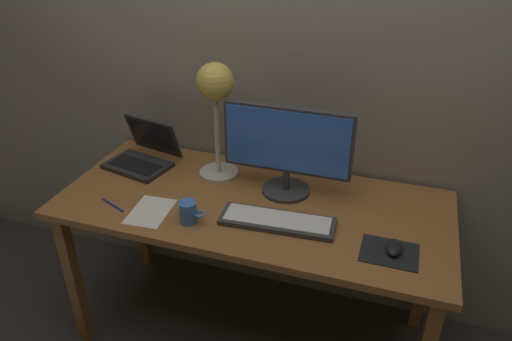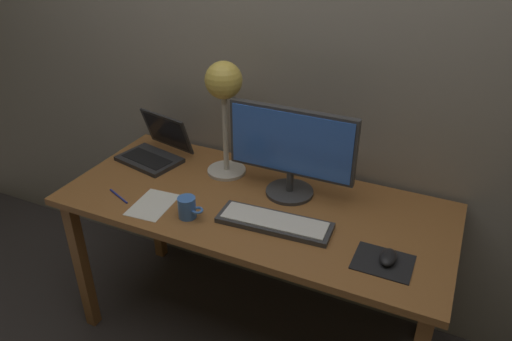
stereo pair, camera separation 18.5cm
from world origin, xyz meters
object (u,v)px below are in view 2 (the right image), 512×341
object	(u,v)px
mouse	(388,257)
pen	(119,196)
coffee_mug	(187,208)
keyboard_main	(274,222)
desk_lamp	(224,92)
monitor	(291,148)
laptop	(158,146)

from	to	relation	value
mouse	pen	bearing A→B (deg)	-177.00
coffee_mug	pen	bearing A→B (deg)	179.87
keyboard_main	pen	world-z (taller)	keyboard_main
mouse	desk_lamp	bearing A→B (deg)	158.09
desk_lamp	coffee_mug	xyz separation A→B (m)	(0.03, -0.38, -0.34)
keyboard_main	mouse	world-z (taller)	mouse
keyboard_main	desk_lamp	distance (m)	0.59
monitor	keyboard_main	xyz separation A→B (m)	(0.03, -0.24, -0.20)
keyboard_main	mouse	xyz separation A→B (m)	(0.44, -0.03, 0.01)
keyboard_main	laptop	bearing A→B (deg)	158.99
desk_lamp	monitor	bearing A→B (deg)	-8.69
desk_lamp	mouse	bearing A→B (deg)	-21.91
monitor	desk_lamp	xyz separation A→B (m)	(-0.33, 0.05, 0.17)
mouse	coffee_mug	size ratio (longest dim) A/B	0.91
laptop	coffee_mug	size ratio (longest dim) A/B	3.15
desk_lamp	mouse	size ratio (longest dim) A/B	5.36
laptop	pen	xyz separation A→B (m)	(0.06, -0.37, -0.05)
desk_lamp	coffee_mug	size ratio (longest dim) A/B	4.88
keyboard_main	mouse	size ratio (longest dim) A/B	4.66
coffee_mug	desk_lamp	bearing A→B (deg)	94.67
mouse	keyboard_main	bearing A→B (deg)	175.52
monitor	desk_lamp	distance (m)	0.37
keyboard_main	laptop	distance (m)	0.78
laptop	coffee_mug	world-z (taller)	laptop
monitor	keyboard_main	size ratio (longest dim) A/B	1.19
desk_lamp	mouse	xyz separation A→B (m)	(0.80, -0.32, -0.36)
keyboard_main	coffee_mug	xyz separation A→B (m)	(-0.33, -0.09, 0.03)
monitor	mouse	size ratio (longest dim) A/B	5.55
monitor	coffee_mug	size ratio (longest dim) A/B	5.05
laptop	desk_lamp	size ratio (longest dim) A/B	0.65
monitor	pen	distance (m)	0.75
laptop	desk_lamp	world-z (taller)	desk_lamp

